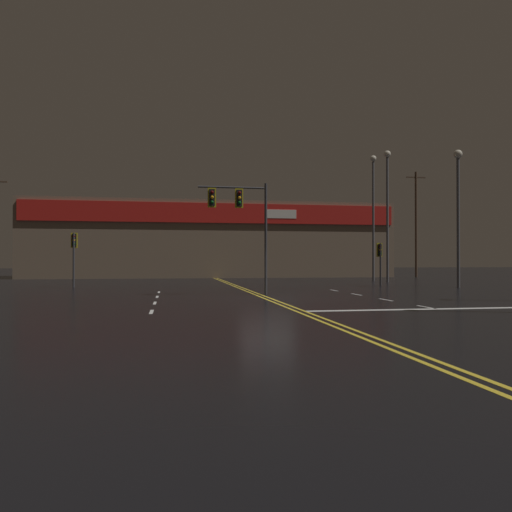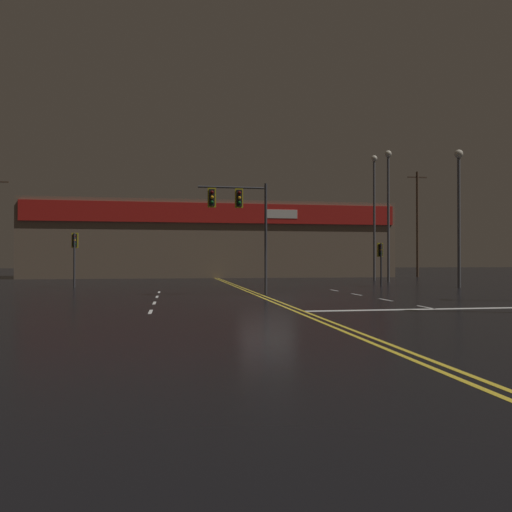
{
  "view_description": "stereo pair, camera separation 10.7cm",
  "coord_description": "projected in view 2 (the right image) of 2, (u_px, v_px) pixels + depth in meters",
  "views": [
    {
      "loc": [
        -4.43,
        -22.81,
        1.75
      ],
      "look_at": [
        0.0,
        3.04,
        2.0
      ],
      "focal_mm": 35.0,
      "sensor_mm": 36.0,
      "label": 1
    },
    {
      "loc": [
        -4.32,
        -22.83,
        1.75
      ],
      "look_at": [
        0.0,
        3.04,
        2.0
      ],
      "focal_mm": 35.0,
      "sensor_mm": 36.0,
      "label": 2
    }
  ],
  "objects": [
    {
      "name": "streetlight_median_approach",
      "position": [
        459.0,
        199.0,
        32.5
      ],
      "size": [
        0.56,
        0.56,
        9.01
      ],
      "color": "#59595E",
      "rests_on": "ground"
    },
    {
      "name": "streetlight_near_right",
      "position": [
        388.0,
        200.0,
        40.61
      ],
      "size": [
        0.56,
        0.56,
        10.76
      ],
      "color": "#59595E",
      "rests_on": "ground"
    },
    {
      "name": "traffic_signal_corner_northwest",
      "position": [
        75.0,
        247.0,
        32.74
      ],
      "size": [
        0.42,
        0.36,
        3.59
      ],
      "color": "#38383D",
      "rests_on": "ground"
    },
    {
      "name": "streetlight_far_median",
      "position": [
        374.0,
        202.0,
        44.16
      ],
      "size": [
        0.56,
        0.56,
        11.11
      ],
      "color": "#59595E",
      "rests_on": "ground"
    },
    {
      "name": "traffic_signal_corner_northeast",
      "position": [
        380.0,
        254.0,
        35.67
      ],
      "size": [
        0.42,
        0.36,
        3.03
      ],
      "color": "#38383D",
      "rests_on": "ground"
    },
    {
      "name": "traffic_signal_median",
      "position": [
        239.0,
        210.0,
        25.43
      ],
      "size": [
        3.55,
        0.36,
        5.74
      ],
      "color": "#38383D",
      "rests_on": "ground"
    },
    {
      "name": "building_backdrop",
      "position": [
        213.0,
        241.0,
        54.84
      ],
      "size": [
        38.13,
        10.23,
        7.92
      ],
      "color": "#7A6651",
      "rests_on": "ground"
    },
    {
      "name": "ground_plane",
      "position": [
        267.0,
        298.0,
        23.21
      ],
      "size": [
        200.0,
        200.0,
        0.0
      ],
      "primitive_type": "plane",
      "color": "black"
    },
    {
      "name": "road_markings",
      "position": [
        294.0,
        300.0,
        22.18
      ],
      "size": [
        15.08,
        60.0,
        0.01
      ],
      "color": "gold",
      "rests_on": "ground"
    },
    {
      "name": "utility_pole_row",
      "position": [
        236.0,
        224.0,
        50.39
      ],
      "size": [
        44.51,
        0.26,
        11.35
      ],
      "color": "#4C3828",
      "rests_on": "ground"
    }
  ]
}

